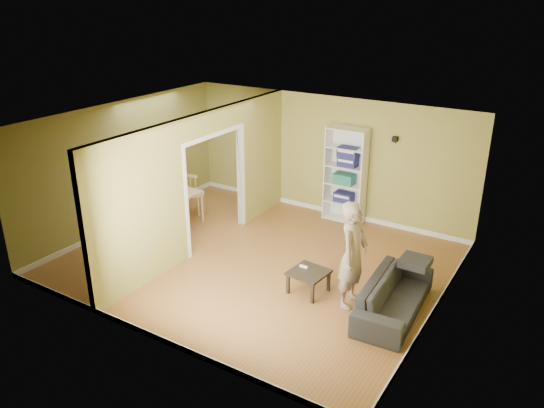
{
  "coord_description": "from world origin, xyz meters",
  "views": [
    {
      "loc": [
        4.8,
        -7.18,
        4.62
      ],
      "look_at": [
        0.2,
        0.2,
        1.1
      ],
      "focal_mm": 35.0,
      "sensor_mm": 36.0,
      "label": 1
    }
  ],
  "objects_px": {
    "chair_far": "(195,193)",
    "dining_table": "(174,194)",
    "sofa": "(395,291)",
    "person": "(353,246)",
    "chair_left": "(146,192)",
    "bookshelf": "(347,175)",
    "coffee_table": "(309,274)",
    "chair_near": "(154,210)"
  },
  "relations": [
    {
      "from": "dining_table",
      "to": "bookshelf",
      "type": "bearing_deg",
      "value": 33.03
    },
    {
      "from": "sofa",
      "to": "bookshelf",
      "type": "xyz_separation_m",
      "value": [
        -2.15,
        2.89,
        0.64
      ]
    },
    {
      "from": "coffee_table",
      "to": "chair_near",
      "type": "distance_m",
      "value": 3.85
    },
    {
      "from": "person",
      "to": "chair_far",
      "type": "xyz_separation_m",
      "value": [
        -4.46,
        1.59,
        -0.54
      ]
    },
    {
      "from": "person",
      "to": "coffee_table",
      "type": "height_order",
      "value": "person"
    },
    {
      "from": "chair_left",
      "to": "person",
      "type": "bearing_deg",
      "value": 64.57
    },
    {
      "from": "person",
      "to": "chair_far",
      "type": "height_order",
      "value": "person"
    },
    {
      "from": "sofa",
      "to": "coffee_table",
      "type": "distance_m",
      "value": 1.4
    },
    {
      "from": "chair_left",
      "to": "chair_near",
      "type": "relative_size",
      "value": 1.11
    },
    {
      "from": "bookshelf",
      "to": "coffee_table",
      "type": "distance_m",
      "value": 3.23
    },
    {
      "from": "dining_table",
      "to": "chair_left",
      "type": "height_order",
      "value": "chair_left"
    },
    {
      "from": "bookshelf",
      "to": "coffee_table",
      "type": "height_order",
      "value": "bookshelf"
    },
    {
      "from": "chair_near",
      "to": "chair_far",
      "type": "distance_m",
      "value": 1.18
    },
    {
      "from": "chair_far",
      "to": "coffee_table",
      "type": "bearing_deg",
      "value": 141.93
    },
    {
      "from": "chair_left",
      "to": "coffee_table",
      "type": "bearing_deg",
      "value": 62.35
    },
    {
      "from": "dining_table",
      "to": "chair_far",
      "type": "bearing_deg",
      "value": 80.81
    },
    {
      "from": "sofa",
      "to": "person",
      "type": "relative_size",
      "value": 0.96
    },
    {
      "from": "coffee_table",
      "to": "chair_far",
      "type": "height_order",
      "value": "chair_far"
    },
    {
      "from": "bookshelf",
      "to": "person",
      "type": "bearing_deg",
      "value": -63.79
    },
    {
      "from": "chair_left",
      "to": "chair_far",
      "type": "xyz_separation_m",
      "value": [
        0.91,
        0.56,
        -0.02
      ]
    },
    {
      "from": "bookshelf",
      "to": "dining_table",
      "type": "bearing_deg",
      "value": -146.97
    },
    {
      "from": "sofa",
      "to": "person",
      "type": "distance_m",
      "value": 0.93
    },
    {
      "from": "chair_far",
      "to": "dining_table",
      "type": "bearing_deg",
      "value": 66.43
    },
    {
      "from": "person",
      "to": "coffee_table",
      "type": "relative_size",
      "value": 3.54
    },
    {
      "from": "sofa",
      "to": "person",
      "type": "height_order",
      "value": "person"
    },
    {
      "from": "sofa",
      "to": "chair_far",
      "type": "xyz_separation_m",
      "value": [
        -5.12,
        1.46,
        0.1
      ]
    },
    {
      "from": "dining_table",
      "to": "chair_near",
      "type": "xyz_separation_m",
      "value": [
        0.0,
        -0.61,
        -0.17
      ]
    },
    {
      "from": "person",
      "to": "dining_table",
      "type": "height_order",
      "value": "person"
    },
    {
      "from": "sofa",
      "to": "chair_left",
      "type": "relative_size",
      "value": 1.98
    },
    {
      "from": "sofa",
      "to": "chair_left",
      "type": "distance_m",
      "value": 6.1
    },
    {
      "from": "chair_far",
      "to": "chair_left",
      "type": "bearing_deg",
      "value": 17.22
    },
    {
      "from": "coffee_table",
      "to": "chair_near",
      "type": "bearing_deg",
      "value": 173.12
    },
    {
      "from": "person",
      "to": "chair_left",
      "type": "xyz_separation_m",
      "value": [
        -5.37,
        1.03,
        -0.52
      ]
    },
    {
      "from": "coffee_table",
      "to": "chair_far",
      "type": "xyz_separation_m",
      "value": [
        -3.73,
        1.64,
        0.15
      ]
    },
    {
      "from": "sofa",
      "to": "chair_near",
      "type": "relative_size",
      "value": 2.2
    },
    {
      "from": "bookshelf",
      "to": "chair_left",
      "type": "relative_size",
      "value": 2.05
    },
    {
      "from": "person",
      "to": "chair_left",
      "type": "height_order",
      "value": "person"
    },
    {
      "from": "person",
      "to": "bookshelf",
      "type": "relative_size",
      "value": 1.0
    },
    {
      "from": "sofa",
      "to": "coffee_table",
      "type": "bearing_deg",
      "value": 93.66
    },
    {
      "from": "person",
      "to": "chair_left",
      "type": "distance_m",
      "value": 5.49
    },
    {
      "from": "person",
      "to": "chair_far",
      "type": "bearing_deg",
      "value": 70.1
    },
    {
      "from": "person",
      "to": "chair_near",
      "type": "xyz_separation_m",
      "value": [
        -4.55,
        0.41,
        -0.57
      ]
    }
  ]
}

